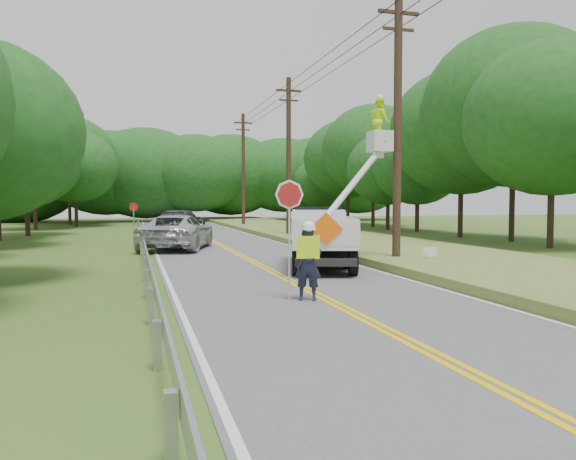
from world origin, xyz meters
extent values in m
plane|color=#4A5E24|center=(0.00, 0.00, 0.00)|extent=(140.00, 140.00, 0.00)
cube|color=#515254|center=(0.00, 14.00, 0.01)|extent=(7.20, 96.00, 0.02)
cube|color=#FFC502|center=(-0.10, 14.00, 0.02)|extent=(0.12, 96.00, 0.00)
cube|color=#FFC502|center=(0.10, 14.00, 0.02)|extent=(0.12, 96.00, 0.00)
cube|color=silver|center=(-3.45, 14.00, 0.02)|extent=(0.12, 96.00, 0.00)
cube|color=silver|center=(3.45, 14.00, 0.02)|extent=(0.12, 96.00, 0.00)
cube|color=#A0A1A9|center=(-4.10, -5.00, 0.35)|extent=(0.12, 0.14, 0.70)
cube|color=#A0A1A9|center=(-4.10, -2.00, 0.35)|extent=(0.12, 0.14, 0.70)
cube|color=#A0A1A9|center=(-4.10, 1.00, 0.35)|extent=(0.12, 0.14, 0.70)
cube|color=#A0A1A9|center=(-4.10, 4.00, 0.35)|extent=(0.12, 0.14, 0.70)
cube|color=#A0A1A9|center=(-4.10, 7.00, 0.35)|extent=(0.12, 0.14, 0.70)
cube|color=#A0A1A9|center=(-4.10, 10.00, 0.35)|extent=(0.12, 0.14, 0.70)
cube|color=#A0A1A9|center=(-4.10, 13.00, 0.35)|extent=(0.12, 0.14, 0.70)
cube|color=#A0A1A9|center=(-4.10, 16.00, 0.35)|extent=(0.12, 0.14, 0.70)
cube|color=#A0A1A9|center=(-4.10, 19.00, 0.35)|extent=(0.12, 0.14, 0.70)
cube|color=#A0A1A9|center=(-4.10, 22.00, 0.35)|extent=(0.12, 0.14, 0.70)
cube|color=#A0A1A9|center=(-4.10, 25.00, 0.35)|extent=(0.12, 0.14, 0.70)
cube|color=#A0A1A9|center=(-4.10, 28.00, 0.35)|extent=(0.12, 0.14, 0.70)
cube|color=#A0A1A9|center=(-4.10, 31.00, 0.35)|extent=(0.12, 0.14, 0.70)
cube|color=#A0A1A9|center=(-4.10, 34.00, 0.35)|extent=(0.12, 0.14, 0.70)
cube|color=#A0A1A9|center=(-4.10, 37.00, 0.35)|extent=(0.12, 0.14, 0.70)
cube|color=#A0A1A9|center=(-4.00, 15.00, 0.60)|extent=(0.05, 48.00, 0.34)
cylinder|color=black|center=(5.00, 9.00, 5.00)|extent=(0.30, 0.30, 10.00)
cube|color=black|center=(5.00, 9.00, 9.20)|extent=(1.60, 0.12, 0.12)
cube|color=black|center=(5.00, 9.00, 8.60)|extent=(1.20, 0.10, 0.10)
cylinder|color=black|center=(5.00, 24.00, 5.00)|extent=(0.30, 0.30, 10.00)
cube|color=black|center=(5.00, 24.00, 9.20)|extent=(1.60, 0.12, 0.12)
cube|color=black|center=(5.00, 24.00, 8.60)|extent=(1.20, 0.10, 0.10)
cylinder|color=black|center=(5.00, 39.00, 5.00)|extent=(0.30, 0.30, 10.00)
cube|color=black|center=(5.00, 39.00, 9.20)|extent=(1.60, 0.12, 0.12)
cube|color=black|center=(5.00, 39.00, 8.60)|extent=(1.20, 0.10, 0.10)
cylinder|color=black|center=(4.30, 17.50, 9.10)|extent=(0.03, 43.00, 0.03)
cylinder|color=black|center=(5.00, 17.50, 9.10)|extent=(0.03, 43.00, 0.03)
cylinder|color=black|center=(5.70, 17.50, 9.10)|extent=(0.03, 43.00, 0.03)
cube|color=#567532|center=(7.10, 14.00, 0.15)|extent=(7.00, 96.00, 0.30)
cylinder|color=#332319|center=(-11.27, 30.97, 1.37)|extent=(0.32, 0.32, 2.75)
ellipsoid|color=#1A4719|center=(-11.27, 30.97, 4.74)|extent=(6.42, 6.42, 5.65)
cylinder|color=#332319|center=(-12.07, 39.23, 1.57)|extent=(0.32, 0.32, 3.14)
ellipsoid|color=#1A4719|center=(-12.07, 39.23, 5.40)|extent=(7.32, 7.32, 6.44)
cylinder|color=#332319|center=(-9.40, 44.05, 1.59)|extent=(0.32, 0.32, 3.18)
ellipsoid|color=#1A4719|center=(-9.40, 44.05, 5.47)|extent=(7.41, 7.41, 6.52)
cylinder|color=#332319|center=(-10.43, 48.74, 1.93)|extent=(0.32, 0.32, 3.86)
ellipsoid|color=#1A4719|center=(-10.43, 48.74, 6.65)|extent=(9.00, 9.00, 7.92)
cylinder|color=#332319|center=(15.54, 13.38, 1.86)|extent=(0.32, 0.32, 3.72)
ellipsoid|color=#1A4719|center=(15.54, 13.38, 6.41)|extent=(8.69, 8.69, 7.65)
cylinder|color=#332319|center=(16.77, 17.95, 2.24)|extent=(0.32, 0.32, 4.48)
ellipsoid|color=#1A4719|center=(16.77, 17.95, 7.72)|extent=(10.46, 10.46, 9.21)
cylinder|color=#332319|center=(15.93, 21.94, 1.97)|extent=(0.32, 0.32, 3.94)
ellipsoid|color=#1A4719|center=(15.93, 21.94, 6.79)|extent=(9.19, 9.19, 8.09)
cylinder|color=#332319|center=(16.29, 28.34, 1.47)|extent=(0.32, 0.32, 2.93)
ellipsoid|color=#1A4719|center=(16.29, 28.34, 5.05)|extent=(6.84, 6.84, 6.02)
cylinder|color=#332319|center=(15.57, 31.88, 1.44)|extent=(0.32, 0.32, 2.89)
ellipsoid|color=#1A4719|center=(15.57, 31.88, 4.97)|extent=(6.73, 6.73, 5.92)
cylinder|color=#332319|center=(16.51, 36.91, 2.00)|extent=(0.32, 0.32, 4.00)
ellipsoid|color=#1A4719|center=(16.51, 36.91, 6.89)|extent=(9.34, 9.34, 8.22)
cylinder|color=#332319|center=(16.11, 42.10, 1.89)|extent=(0.32, 0.32, 3.77)
ellipsoid|color=#1A4719|center=(16.11, 42.10, 6.49)|extent=(8.80, 8.80, 7.74)
cylinder|color=#332319|center=(15.13, 47.85, 1.26)|extent=(0.32, 0.32, 2.52)
ellipsoid|color=#1A4719|center=(15.13, 47.85, 4.33)|extent=(5.87, 5.87, 5.16)
ellipsoid|color=#1A4719|center=(-17.04, 57.94, 5.50)|extent=(15.37, 11.53, 11.53)
ellipsoid|color=#1A4719|center=(-12.14, 57.28, 5.50)|extent=(10.49, 7.87, 7.87)
ellipsoid|color=#1A4719|center=(-7.32, 56.41, 5.50)|extent=(12.72, 9.54, 9.54)
ellipsoid|color=#1A4719|center=(-2.99, 56.15, 5.50)|extent=(13.79, 10.34, 10.34)
ellipsoid|color=#1A4719|center=(2.46, 54.40, 5.50)|extent=(11.72, 8.79, 8.79)
ellipsoid|color=#1A4719|center=(7.06, 57.79, 5.50)|extent=(13.08, 9.81, 9.81)
ellipsoid|color=#1A4719|center=(13.51, 56.98, 5.50)|extent=(12.13, 9.10, 9.10)
ellipsoid|color=#1A4719|center=(17.44, 56.09, 5.50)|extent=(12.37, 9.28, 9.28)
ellipsoid|color=#1A4719|center=(22.13, 54.07, 5.50)|extent=(12.56, 9.42, 9.42)
imported|color=#191E33|center=(-0.45, 2.56, 0.89)|extent=(0.74, 0.61, 1.74)
cube|color=#B9EC13|center=(-0.45, 2.56, 1.28)|extent=(0.61, 0.49, 0.53)
ellipsoid|color=white|center=(-0.45, 2.56, 1.77)|extent=(0.32, 0.32, 0.26)
cylinder|color=#B7B7B7|center=(-0.86, 2.76, 1.24)|extent=(0.04, 0.04, 2.43)
cylinder|color=maroon|center=(-0.86, 2.76, 2.51)|extent=(0.70, 0.06, 0.69)
cylinder|color=black|center=(0.50, 6.84, 0.45)|extent=(0.49, 0.89, 0.85)
cylinder|color=black|center=(2.21, 6.36, 0.45)|extent=(0.49, 0.89, 0.85)
cylinder|color=black|center=(0.98, 8.54, 0.45)|extent=(0.49, 0.89, 0.85)
cylinder|color=black|center=(2.69, 8.06, 0.45)|extent=(0.49, 0.89, 0.85)
cylinder|color=black|center=(1.58, 10.67, 0.45)|extent=(0.49, 0.89, 0.85)
cylinder|color=black|center=(3.29, 10.19, 0.45)|extent=(0.49, 0.89, 0.85)
cube|color=black|center=(1.91, 8.56, 0.51)|extent=(3.33, 5.96, 0.22)
cube|color=silver|center=(1.74, 7.96, 0.95)|extent=(3.07, 4.48, 0.19)
cube|color=silver|center=(0.78, 8.23, 1.39)|extent=(1.16, 3.94, 0.80)
cube|color=silver|center=(2.70, 7.69, 1.39)|extent=(1.16, 3.94, 0.80)
cube|color=silver|center=(1.19, 6.02, 1.39)|extent=(1.98, 0.60, 0.80)
cube|color=silver|center=(2.56, 10.86, 1.22)|extent=(2.38, 2.16, 1.59)
cube|color=black|center=(2.61, 11.03, 1.79)|extent=(2.02, 1.59, 0.66)
cube|color=silver|center=(1.48, 7.02, 1.39)|extent=(0.98, 0.98, 0.71)
cube|color=silver|center=(4.30, 9.00, 4.52)|extent=(0.75, 0.75, 0.75)
imported|color=#B9EC13|center=(4.30, 9.00, 5.27)|extent=(0.62, 0.80, 1.65)
cube|color=#FF6009|center=(1.18, 5.96, 1.53)|extent=(0.98, 0.31, 1.00)
imported|color=silver|center=(-2.37, 17.60, 0.86)|extent=(4.37, 6.55, 1.67)
imported|color=#333539|center=(-1.41, 27.76, 0.89)|extent=(4.23, 6.45, 1.74)
cylinder|color=#A0A1A9|center=(-4.39, 20.55, 1.07)|extent=(0.06, 0.06, 2.14)
cylinder|color=maroon|center=(-4.39, 20.55, 2.04)|extent=(0.48, 0.14, 0.49)
cube|color=white|center=(5.83, 7.98, 0.54)|extent=(0.48, 0.18, 0.34)
cylinder|color=#A0A1A9|center=(5.63, 7.98, 0.25)|extent=(0.02, 0.02, 0.49)
cylinder|color=#A0A1A9|center=(6.02, 7.98, 0.25)|extent=(0.02, 0.02, 0.49)
camera|label=1|loc=(-4.39, -9.93, 2.37)|focal=34.99mm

